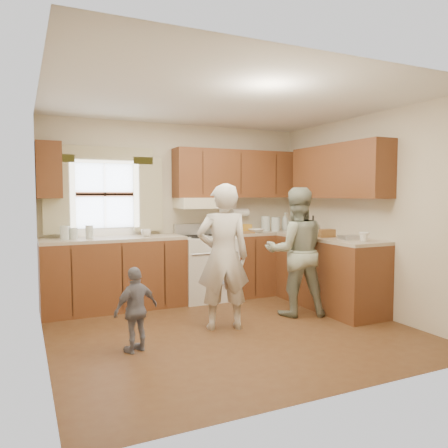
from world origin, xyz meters
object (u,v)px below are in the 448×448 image
stove (206,267)px  child (136,309)px  woman_left (223,257)px  woman_right (296,252)px

stove → child: 2.16m
stove → child: stove is taller
stove → woman_left: 1.43m
woman_left → stove: bearing=-90.1°
stove → woman_left: woman_left is taller
stove → woman_left: (-0.35, -1.34, 0.34)m
stove → woman_right: size_ratio=0.68×
woman_left → child: (-1.05, -0.30, -0.40)m
woman_left → woman_right: bearing=-158.6°
stove → woman_right: bearing=-60.1°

